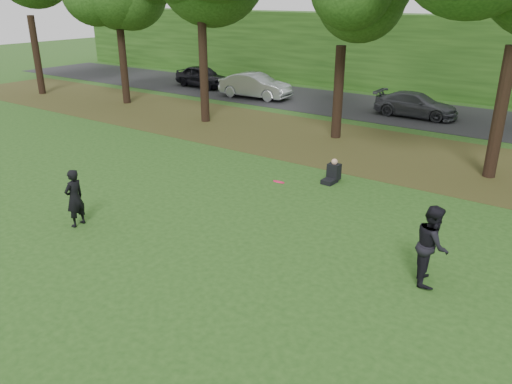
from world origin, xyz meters
TOP-DOWN VIEW (x-y plane):
  - ground at (0.00, 0.00)m, footprint 120.00×120.00m
  - leaf_litter at (0.00, 13.00)m, footprint 60.00×7.00m
  - street at (0.00, 21.00)m, footprint 70.00×7.00m
  - far_hedge at (0.00, 27.00)m, footprint 70.00×3.00m
  - player_left at (-4.69, 1.07)m, footprint 0.47×0.65m
  - player_right at (4.44, 3.88)m, footprint 1.00×1.11m
  - parked_cars at (-0.30, 19.74)m, footprint 39.28×3.94m
  - frisbee at (1.12, 2.64)m, footprint 0.29×0.28m
  - seated_person at (-0.40, 8.52)m, footprint 0.45×0.75m

SIDE VIEW (x-z plane):
  - ground at x=0.00m, z-range 0.00..0.00m
  - leaf_litter at x=0.00m, z-range 0.00..0.01m
  - street at x=0.00m, z-range 0.00..0.02m
  - seated_person at x=-0.40m, z-range -0.10..0.73m
  - parked_cars at x=-0.30m, z-range -0.03..1.51m
  - player_left at x=-4.69m, z-range 0.00..1.68m
  - player_right at x=4.44m, z-range 0.00..1.89m
  - frisbee at x=1.12m, z-range 2.06..2.17m
  - far_hedge at x=0.00m, z-range 0.00..5.00m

